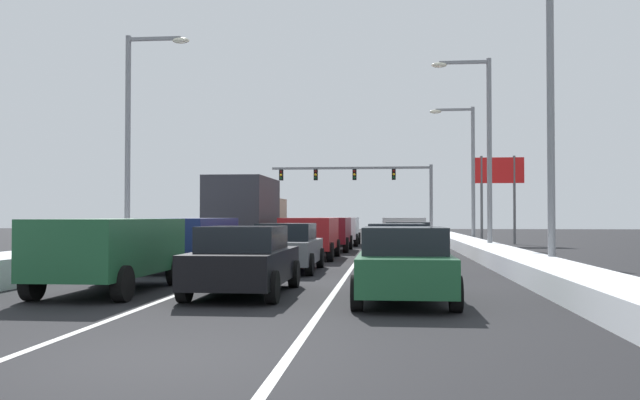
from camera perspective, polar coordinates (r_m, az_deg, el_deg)
name	(u,v)px	position (r m, az deg, el deg)	size (l,w,h in m)	color
ground_plane	(318,258)	(28.59, -0.15, -4.84)	(133.75, 133.75, 0.00)	black
lane_stripe_between_right_lane_and_center_lane	(363,251)	(33.60, 3.65, -4.32)	(0.14, 56.59, 0.01)	silver
lane_stripe_between_center_lane_and_left_lane	(295,251)	(33.89, -2.12, -4.30)	(0.14, 56.59, 0.01)	silver
snow_bank_right_shoulder	(473,246)	(33.81, 12.68, -3.81)	(1.54, 56.59, 0.55)	white
snow_bank_left_shoulder	(191,244)	(35.00, -10.76, -3.60)	(2.13, 56.59, 0.72)	white
sedan_green_right_lane_nearest	(404,264)	(14.03, 7.04, -5.31)	(2.00, 4.50, 1.51)	#1E5633
sedan_navy_right_lane_second	(396,248)	(20.76, 6.41, -4.03)	(2.00, 4.50, 1.51)	navy
sedan_tan_right_lane_third	(407,241)	(26.70, 7.27, -3.44)	(2.00, 4.50, 1.51)	#937F60
suv_silver_right_lane_fourth	(403,231)	(33.30, 6.96, -2.60)	(2.16, 4.90, 1.67)	#B7BABF
sedan_charcoal_right_lane_fifth	(398,233)	(39.77, 6.58, -2.76)	(2.00, 4.50, 1.51)	#38383D
sedan_black_center_lane_nearest	(244,260)	(15.18, -6.36, -5.01)	(2.00, 4.50, 1.51)	black
sedan_gray_center_lane_second	(287,247)	(21.47, -2.77, -3.95)	(2.00, 4.50, 1.51)	slate
suv_red_center_lane_third	(310,234)	(27.75, -0.82, -2.85)	(2.16, 4.90, 1.67)	maroon
suv_maroon_center_lane_fourth	(329,231)	(34.06, 0.75, -2.58)	(2.16, 4.90, 1.67)	maroon
suv_white_center_lane_fifth	(341,228)	(40.70, 1.78, -2.38)	(2.16, 4.90, 1.67)	silver
suv_green_left_lane_nearest	(111,248)	(16.26, -17.08, -3.82)	(2.16, 4.90, 1.67)	#1E5633
suv_navy_left_lane_second	(192,239)	(22.21, -10.70, -3.19)	(2.16, 4.90, 1.67)	navy
box_truck_left_lane_third	(247,212)	(29.97, -6.09, -1.04)	(2.53, 7.20, 3.36)	#937F60
sedan_silver_left_lane_fourth	(278,234)	(37.84, -3.51, -2.84)	(2.00, 4.50, 1.51)	#B7BABF
sedan_charcoal_left_lane_fifth	(294,231)	(44.48, -2.23, -2.62)	(2.00, 4.50, 1.51)	#38383D
traffic_light_gantry	(370,180)	(59.35, 4.17, 1.67)	(14.00, 0.47, 6.20)	slate
street_lamp_right_near	(539,97)	(21.44, 17.83, 8.22)	(2.66, 0.36, 8.91)	gray
street_lamp_right_mid	(482,138)	(31.44, 13.36, 5.05)	(2.66, 0.36, 8.81)	gray
street_lamp_right_far	(467,163)	(41.64, 12.19, 3.08)	(2.66, 0.36, 8.28)	gray
street_lamp_left_mid	(136,127)	(28.84, -15.16, 5.94)	(2.66, 0.36, 9.11)	gray
roadside_sign_right	(498,180)	(43.79, 14.65, 1.66)	(3.20, 0.16, 5.50)	#59595B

